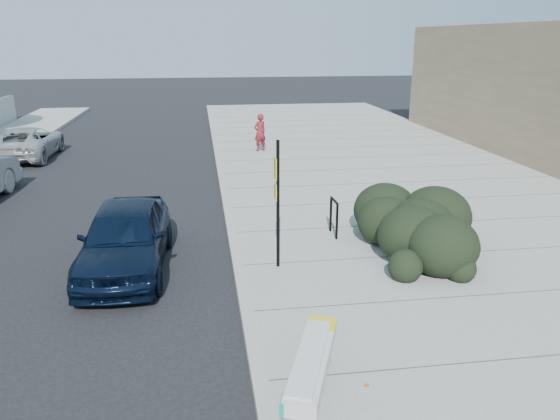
{
  "coord_description": "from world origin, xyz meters",
  "views": [
    {
      "loc": [
        -0.67,
        -8.35,
        4.62
      ],
      "look_at": [
        1.0,
        2.96,
        1.0
      ],
      "focal_mm": 35.0,
      "sensor_mm": 36.0,
      "label": 1
    }
  ],
  "objects_px": {
    "bench": "(312,363)",
    "sedan_navy": "(125,237)",
    "suv_silver": "(27,143)",
    "pedestrian": "(260,132)",
    "bike_rack": "(334,214)",
    "sign_post": "(277,197)"
  },
  "relations": [
    {
      "from": "bench",
      "to": "sedan_navy",
      "type": "xyz_separation_m",
      "value": [
        -2.91,
        4.92,
        0.07
      ]
    },
    {
      "from": "suv_silver",
      "to": "pedestrian",
      "type": "relative_size",
      "value": 2.95
    },
    {
      "from": "sedan_navy",
      "to": "pedestrian",
      "type": "distance_m",
      "value": 11.95
    },
    {
      "from": "bench",
      "to": "sign_post",
      "type": "relative_size",
      "value": 0.78
    },
    {
      "from": "bike_rack",
      "to": "suv_silver",
      "type": "height_order",
      "value": "suv_silver"
    },
    {
      "from": "sedan_navy",
      "to": "suv_silver",
      "type": "bearing_deg",
      "value": 115.43
    },
    {
      "from": "bench",
      "to": "sedan_navy",
      "type": "height_order",
      "value": "sedan_navy"
    },
    {
      "from": "bike_rack",
      "to": "suv_silver",
      "type": "xyz_separation_m",
      "value": [
        -9.86,
        10.93,
        -0.05
      ]
    },
    {
      "from": "sedan_navy",
      "to": "suv_silver",
      "type": "distance_m",
      "value": 13.0
    },
    {
      "from": "bike_rack",
      "to": "pedestrian",
      "type": "bearing_deg",
      "value": 91.94
    },
    {
      "from": "bike_rack",
      "to": "sedan_navy",
      "type": "relative_size",
      "value": 0.21
    },
    {
      "from": "pedestrian",
      "to": "suv_silver",
      "type": "bearing_deg",
      "value": -32.44
    },
    {
      "from": "bench",
      "to": "pedestrian",
      "type": "height_order",
      "value": "pedestrian"
    },
    {
      "from": "bike_rack",
      "to": "suv_silver",
      "type": "distance_m",
      "value": 14.72
    },
    {
      "from": "bench",
      "to": "suv_silver",
      "type": "bearing_deg",
      "value": 136.17
    },
    {
      "from": "bench",
      "to": "suv_silver",
      "type": "relative_size",
      "value": 0.45
    },
    {
      "from": "bike_rack",
      "to": "sign_post",
      "type": "relative_size",
      "value": 0.34
    },
    {
      "from": "bike_rack",
      "to": "sign_post",
      "type": "bearing_deg",
      "value": -135.29
    },
    {
      "from": "bike_rack",
      "to": "pedestrian",
      "type": "distance_m",
      "value": 10.29
    },
    {
      "from": "bike_rack",
      "to": "pedestrian",
      "type": "height_order",
      "value": "pedestrian"
    },
    {
      "from": "bench",
      "to": "sedan_navy",
      "type": "bearing_deg",
      "value": 140.97
    },
    {
      "from": "sign_post",
      "to": "sedan_navy",
      "type": "relative_size",
      "value": 0.63
    }
  ]
}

